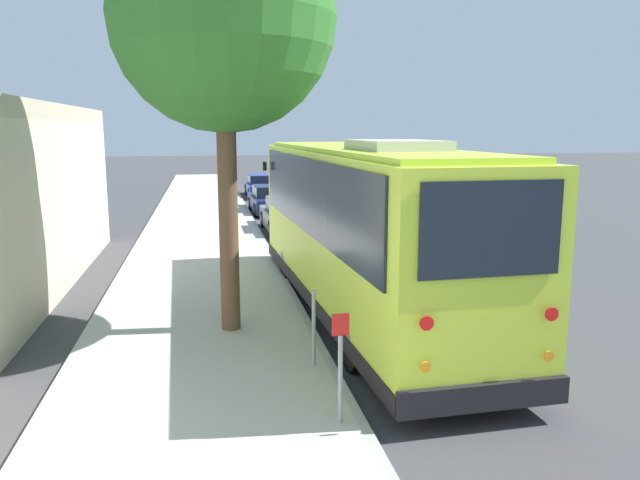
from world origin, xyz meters
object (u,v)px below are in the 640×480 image
at_px(sign_post_near, 340,367).
at_px(parked_sedan_navy, 270,200).
at_px(shuttle_bus, 363,221).
at_px(sign_post_far, 314,329).
at_px(parked_sedan_blue, 262,186).
at_px(parked_sedan_gray, 287,216).
at_px(street_tree, 223,4).

bearing_deg(sign_post_near, parked_sedan_navy, -3.60).
height_order(shuttle_bus, sign_post_far, shuttle_bus).
relative_size(parked_sedan_navy, parked_sedan_blue, 0.95).
bearing_deg(parked_sedan_navy, sign_post_near, 175.14).
distance_m(parked_sedan_gray, street_tree, 13.04).
height_order(parked_sedan_navy, street_tree, street_tree).
bearing_deg(parked_sedan_blue, shuttle_bus, 179.77).
bearing_deg(street_tree, parked_sedan_gray, -12.64).
bearing_deg(parked_sedan_blue, sign_post_near, 176.61).
bearing_deg(parked_sedan_gray, street_tree, 166.60).
xyz_separation_m(parked_sedan_navy, sign_post_near, (-21.41, 1.35, 0.31)).
distance_m(shuttle_bus, parked_sedan_blue, 23.54).
relative_size(parked_sedan_gray, parked_sedan_blue, 0.94).
xyz_separation_m(parked_sedan_blue, street_tree, (-24.40, 2.81, 5.39)).
bearing_deg(street_tree, shuttle_bus, -72.03).
bearing_deg(sign_post_far, parked_sedan_blue, -3.44).
height_order(parked_sedan_navy, sign_post_far, sign_post_far).
bearing_deg(sign_post_near, shuttle_bus, -17.24).
xyz_separation_m(shuttle_bus, parked_sedan_gray, (10.69, 0.19, -1.37)).
distance_m(sign_post_near, sign_post_far, 1.96).
height_order(parked_sedan_navy, parked_sedan_blue, parked_sedan_navy).
bearing_deg(parked_sedan_navy, parked_sedan_blue, -3.31).
relative_size(shuttle_bus, sign_post_far, 8.94).
relative_size(shuttle_bus, parked_sedan_gray, 2.56).
bearing_deg(street_tree, sign_post_near, -164.02).
xyz_separation_m(street_tree, sign_post_far, (-2.24, -1.20, -5.21)).
height_order(parked_sedan_gray, parked_sedan_navy, parked_sedan_gray).
height_order(parked_sedan_navy, sign_post_near, sign_post_near).
bearing_deg(parked_sedan_navy, street_tree, 170.32).
bearing_deg(parked_sedan_gray, sign_post_near, 174.18).
relative_size(street_tree, sign_post_far, 6.59).
bearing_deg(parked_sedan_navy, sign_post_far, 174.78).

